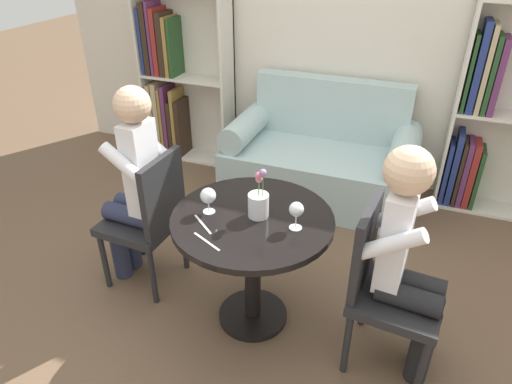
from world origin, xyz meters
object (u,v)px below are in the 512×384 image
Objects in this scene: chair_left at (150,216)px; person_right at (409,260)px; flower_vase at (259,203)px; chair_right at (384,283)px; person_left at (134,186)px; bookshelf_left at (176,81)px; wine_glass_left at (208,196)px; bookshelf_right at (495,120)px; wine_glass_right at (296,210)px; couch at (321,160)px.

person_right reaches higher than chair_left.
flower_vase is at bearing 87.71° from chair_left.
chair_right is 0.70× the size of person_left.
chair_left is 0.20m from person_left.
chair_left is 0.78m from flower_vase.
bookshelf_left is at bearing 54.82° from chair_right.
chair_right is 0.73× the size of person_right.
chair_left is 6.44× the size of wine_glass_left.
person_right is at bearing -103.71° from bookshelf_right.
flower_vase is at bearing 92.04° from chair_right.
person_right is 0.56m from wine_glass_right.
wine_glass_left is at bearing 79.62° from person_left.
person_left is 8.78× the size of wine_glass_right.
person_left is 1.03m from wine_glass_right.
flower_vase is (-0.67, 0.03, 0.29)m from chair_right.
bookshelf_right reaches higher than flower_vase.
couch is 1.78m from person_right.
person_right is at bearing 88.50° from chair_left.
chair_left is 1.00× the size of chair_right.
couch reaches higher than chair_right.
bookshelf_left reaches higher than flower_vase.
bookshelf_right is at bearing 134.58° from chair_left.
person_left is 9.20× the size of wine_glass_left.
chair_left is 6.14× the size of wine_glass_right.
couch is 1.67× the size of chair_left.
person_right is 8.78× the size of wine_glass_left.
wine_glass_right is 0.21m from flower_vase.
bookshelf_right is at bearing 56.10° from flower_vase.
couch reaches higher than wine_glass_left.
bookshelf_right is 11.32× the size of wine_glass_left.
wine_glass_left is (1.25, -1.84, 0.07)m from bookshelf_left.
chair_right is at bearing -65.90° from couch.
wine_glass_right is (0.46, 0.02, 0.01)m from wine_glass_left.
bookshelf_right is at bearing 133.21° from person_left.
wine_glass_right is 0.53× the size of flower_vase.
couch is 1.59m from flower_vase.
bookshelf_right reaches higher than wine_glass_left.
flower_vase is at bearing 170.13° from wine_glass_right.
couch is at bearing 90.95° from flower_vase.
wine_glass_left is (-1.01, -0.01, 0.13)m from person_right.
chair_left is 0.70× the size of person_left.
bookshelf_right is (2.70, 0.01, 0.00)m from bookshelf_left.
person_left reaches higher than chair_right.
person_left is 1.05× the size of person_right.
couch is 0.95× the size of bookshelf_left.
bookshelf_right is 1.76× the size of chair_left.
chair_right reaches higher than wine_glass_right.
person_right is at bearing -3.37° from flower_vase.
bookshelf_right reaches higher than couch.
flower_vase is (0.72, -0.06, 0.29)m from chair_left.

